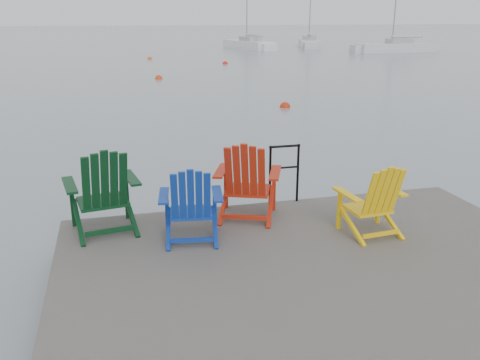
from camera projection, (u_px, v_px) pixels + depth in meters
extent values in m
plane|color=gray|center=(332.00, 321.00, 5.62)|extent=(400.00, 400.00, 0.00)
cube|color=#292624|center=(334.00, 289.00, 5.50)|extent=(6.00, 5.00, 0.20)
cylinder|color=black|center=(88.00, 279.00, 7.11)|extent=(0.26, 0.26, 1.20)
cylinder|color=black|center=(272.00, 258.00, 7.74)|extent=(0.26, 0.26, 1.20)
cylinder|color=black|center=(428.00, 240.00, 8.38)|extent=(0.26, 0.26, 1.20)
cylinder|color=black|center=(270.00, 175.00, 7.60)|extent=(0.04, 0.04, 0.90)
cylinder|color=black|center=(298.00, 173.00, 7.70)|extent=(0.04, 0.04, 0.90)
cylinder|color=black|center=(285.00, 146.00, 7.52)|extent=(0.48, 0.04, 0.04)
cylinder|color=black|center=(284.00, 168.00, 7.62)|extent=(0.44, 0.03, 0.03)
cube|color=black|center=(103.00, 202.00, 6.73)|extent=(0.69, 0.64, 0.05)
cube|color=black|center=(72.00, 203.00, 6.80)|extent=(0.07, 0.07, 0.65)
cube|color=black|center=(127.00, 196.00, 7.08)|extent=(0.07, 0.07, 0.65)
cube|color=black|center=(70.00, 185.00, 6.47)|extent=(0.25, 0.72, 0.03)
cube|color=black|center=(131.00, 178.00, 6.77)|extent=(0.25, 0.72, 0.03)
cube|color=black|center=(105.00, 182.00, 6.28)|extent=(0.61, 0.38, 0.79)
cube|color=navy|center=(191.00, 213.00, 6.49)|extent=(0.59, 0.54, 0.04)
cube|color=navy|center=(167.00, 211.00, 6.65)|extent=(0.06, 0.06, 0.56)
cube|color=navy|center=(215.00, 209.00, 6.72)|extent=(0.06, 0.06, 0.56)
cube|color=navy|center=(164.00, 196.00, 6.36)|extent=(0.20, 0.62, 0.03)
cube|color=navy|center=(217.00, 194.00, 6.43)|extent=(0.20, 0.62, 0.03)
cube|color=navy|center=(191.00, 197.00, 6.08)|extent=(0.52, 0.32, 0.68)
cube|color=#AE210C|center=(248.00, 190.00, 7.20)|extent=(0.75, 0.71, 0.04)
cube|color=#AE210C|center=(226.00, 188.00, 7.47)|extent=(0.07, 0.07, 0.63)
cube|color=#AE210C|center=(274.00, 190.00, 7.38)|extent=(0.07, 0.07, 0.63)
cube|color=#AE210C|center=(221.00, 171.00, 7.14)|extent=(0.38, 0.68, 0.03)
cube|color=#AE210C|center=(275.00, 173.00, 7.05)|extent=(0.38, 0.68, 0.03)
cube|color=#AE210C|center=(245.00, 172.00, 6.74)|extent=(0.62, 0.47, 0.77)
cube|color=yellow|center=(367.00, 209.00, 6.65)|extent=(0.55, 0.50, 0.04)
cube|color=yellow|center=(339.00, 210.00, 6.73)|extent=(0.05, 0.05, 0.54)
cube|color=yellow|center=(379.00, 204.00, 6.93)|extent=(0.05, 0.05, 0.54)
cube|color=yellow|center=(347.00, 194.00, 6.45)|extent=(0.16, 0.60, 0.03)
cube|color=yellow|center=(391.00, 189.00, 6.66)|extent=(0.16, 0.60, 0.03)
cube|color=yellow|center=(383.00, 193.00, 6.27)|extent=(0.49, 0.29, 0.66)
cube|color=white|center=(249.00, 46.00, 53.44)|extent=(3.86, 8.44, 1.10)
cube|color=#9E9EA3|center=(250.00, 39.00, 52.88)|extent=(1.99, 2.72, 0.55)
cube|color=silver|center=(309.00, 44.00, 56.70)|extent=(4.43, 8.19, 1.10)
cube|color=#9E9EA3|center=(309.00, 38.00, 56.11)|extent=(2.11, 2.71, 0.55)
cube|color=silver|center=(395.00, 49.00, 48.32)|extent=(7.71, 2.19, 1.10)
cube|color=#9E9EA3|center=(399.00, 42.00, 48.20)|extent=(2.33, 1.45, 0.55)
sphere|color=red|center=(285.00, 107.00, 18.87)|extent=(0.40, 0.40, 0.40)
sphere|color=red|center=(159.00, 79.00, 27.49)|extent=(0.41, 0.41, 0.41)
sphere|color=red|center=(225.00, 64.00, 36.13)|extent=(0.39, 0.39, 0.39)
sphere|color=#ED4E0D|center=(150.00, 59.00, 40.35)|extent=(0.39, 0.39, 0.39)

